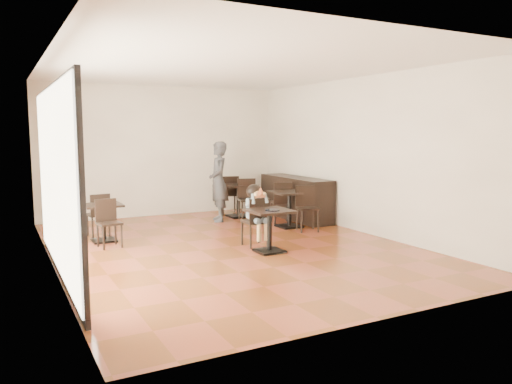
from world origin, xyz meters
TOP-DOWN VIEW (x-y plane):
  - floor at (0.00, 0.00)m, footprint 6.00×8.00m
  - ceiling at (0.00, 0.00)m, footprint 6.00×8.00m
  - wall_back at (0.00, 4.00)m, footprint 6.00×0.01m
  - wall_front at (0.00, -4.00)m, footprint 6.00×0.01m
  - wall_left at (-3.00, 0.00)m, footprint 0.01×8.00m
  - wall_right at (3.00, 0.00)m, footprint 0.01×8.00m
  - storefront_window at (-2.97, -0.50)m, footprint 0.04×4.50m
  - child_table at (0.43, -0.67)m, footprint 0.71×0.71m
  - child_chair at (0.43, -0.12)m, footprint 0.40×0.40m
  - child at (0.43, -0.12)m, footprint 0.40×0.56m
  - plate at (0.43, -0.77)m, footprint 0.25×0.25m
  - pizza_slice at (0.43, -0.31)m, footprint 0.26×0.20m
  - adult_patron at (0.87, 2.53)m, footprint 0.59×0.76m
  - cafe_table_mid at (1.93, 1.12)m, footprint 0.93×0.93m
  - cafe_table_left at (-1.95, 1.54)m, footprint 0.76×0.76m
  - cafe_table_back at (1.52, 2.83)m, footprint 0.93×0.93m
  - chair_mid_a at (2.04, 1.67)m, footprint 0.53×0.53m
  - chair_mid_b at (2.04, 0.57)m, footprint 0.53×0.53m
  - chair_left_a at (-1.95, 2.09)m, footprint 0.43×0.43m
  - chair_left_b at (-1.95, 0.99)m, footprint 0.43×0.43m
  - chair_back_a at (1.52, 3.38)m, footprint 0.53×0.53m
  - chair_back_b at (1.52, 2.28)m, footprint 0.53×0.53m
  - service_counter at (2.65, 2.00)m, footprint 0.60×2.40m

SIDE VIEW (x-z plane):
  - floor at x=0.00m, z-range -0.01..0.01m
  - cafe_table_left at x=-1.95m, z-range 0.00..0.72m
  - child_table at x=0.43m, z-range 0.00..0.75m
  - cafe_table_mid at x=1.93m, z-range 0.00..0.79m
  - cafe_table_back at x=1.52m, z-range 0.00..0.81m
  - chair_left_a at x=-1.95m, z-range 0.00..0.87m
  - chair_left_b at x=-1.95m, z-range 0.00..0.87m
  - child_chair at x=0.43m, z-range 0.00..0.90m
  - chair_mid_a at x=2.04m, z-range 0.00..0.95m
  - chair_mid_b at x=2.04m, z-range 0.00..0.95m
  - chair_back_a at x=1.52m, z-range 0.00..0.98m
  - chair_back_b at x=1.52m, z-range 0.00..0.98m
  - service_counter at x=2.65m, z-range 0.00..1.00m
  - child at x=0.43m, z-range 0.00..1.13m
  - plate at x=0.43m, z-range 0.75..0.76m
  - adult_patron at x=0.87m, z-range 0.00..1.86m
  - pizza_slice at x=0.43m, z-range 0.95..1.01m
  - storefront_window at x=-2.97m, z-range 0.10..2.70m
  - wall_back at x=0.00m, z-range 0.00..3.20m
  - wall_front at x=0.00m, z-range 0.00..3.20m
  - wall_left at x=-3.00m, z-range 0.00..3.20m
  - wall_right at x=3.00m, z-range 0.00..3.20m
  - ceiling at x=0.00m, z-range 3.20..3.21m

